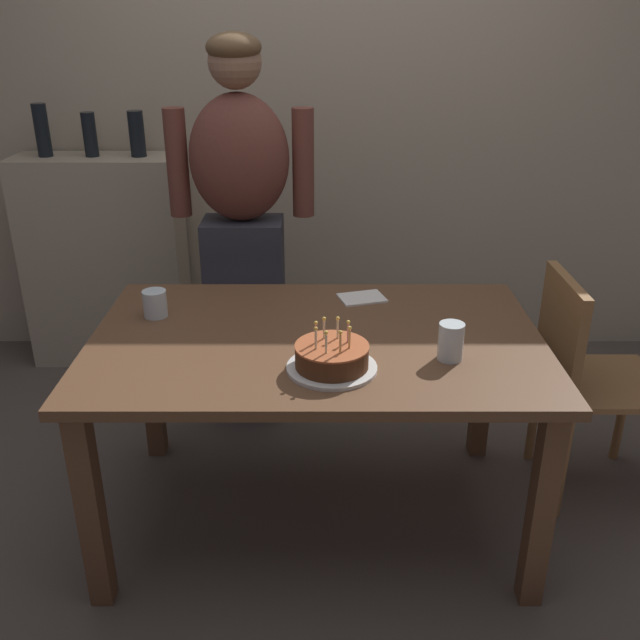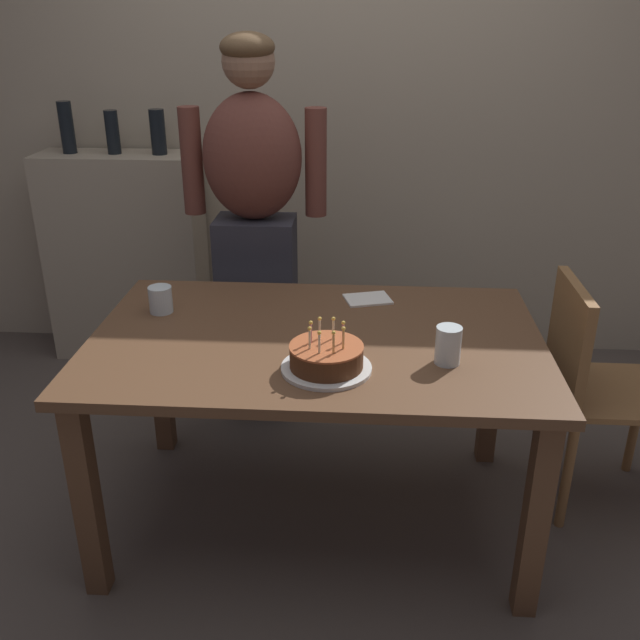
# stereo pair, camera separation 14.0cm
# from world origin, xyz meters

# --- Properties ---
(ground_plane) EXTENTS (10.00, 10.00, 0.00)m
(ground_plane) POSITION_xyz_m (0.00, 0.00, 0.00)
(ground_plane) COLOR #564C44
(back_wall) EXTENTS (5.20, 0.10, 2.60)m
(back_wall) POSITION_xyz_m (0.00, 1.55, 1.30)
(back_wall) COLOR tan
(back_wall) RESTS_ON ground_plane
(dining_table) EXTENTS (1.50, 0.96, 0.74)m
(dining_table) POSITION_xyz_m (0.00, 0.00, 0.64)
(dining_table) COLOR brown
(dining_table) RESTS_ON ground_plane
(birthday_cake) EXTENTS (0.27, 0.27, 0.15)m
(birthday_cake) POSITION_xyz_m (0.05, -0.24, 0.78)
(birthday_cake) COLOR white
(birthday_cake) RESTS_ON dining_table
(water_glass_near) EXTENTS (0.08, 0.08, 0.12)m
(water_glass_near) POSITION_xyz_m (0.41, -0.17, 0.80)
(water_glass_near) COLOR silver
(water_glass_near) RESTS_ON dining_table
(water_glass_far) EXTENTS (0.08, 0.08, 0.10)m
(water_glass_far) POSITION_xyz_m (-0.57, 0.16, 0.79)
(water_glass_far) COLOR silver
(water_glass_far) RESTS_ON dining_table
(napkin_stack) EXTENTS (0.19, 0.16, 0.01)m
(napkin_stack) POSITION_xyz_m (0.17, 0.33, 0.74)
(napkin_stack) COLOR white
(napkin_stack) RESTS_ON dining_table
(person_man_bearded) EXTENTS (0.61, 0.27, 1.66)m
(person_man_bearded) POSITION_xyz_m (-0.32, 0.77, 0.87)
(person_man_bearded) COLOR #33333D
(person_man_bearded) RESTS_ON ground_plane
(dining_chair) EXTENTS (0.42, 0.42, 0.87)m
(dining_chair) POSITION_xyz_m (0.98, 0.18, 0.52)
(dining_chair) COLOR olive
(dining_chair) RESTS_ON ground_plane
(shelf_cabinet) EXTENTS (0.80, 0.30, 1.33)m
(shelf_cabinet) POSITION_xyz_m (-1.10, 1.33, 0.55)
(shelf_cabinet) COLOR tan
(shelf_cabinet) RESTS_ON ground_plane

